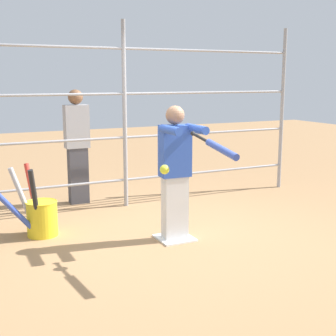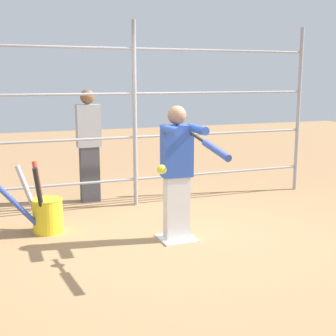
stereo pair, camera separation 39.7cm
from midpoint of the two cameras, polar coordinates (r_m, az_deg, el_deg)
ground_plane at (r=5.49m, az=-1.27°, el=-8.65°), size 24.00×24.00×0.00m
home_plate at (r=5.48m, az=-1.27°, el=-8.55°), size 0.40×0.40×0.02m
fence_backstop at (r=6.68m, az=-7.01°, el=6.33°), size 5.63×0.06×2.63m
batter at (r=5.25m, az=-1.24°, el=-0.11°), size 0.39×0.53×1.54m
baseball_bat_swinging at (r=4.36m, az=3.51°, el=2.53°), size 0.10×0.90×0.18m
softball_in_flight at (r=4.65m, az=-2.87°, el=-0.21°), size 0.10×0.10×0.10m
bat_bucket at (r=5.77m, az=-17.33°, el=-5.57°), size 0.79×0.66×0.85m
bystander_behind_fence at (r=7.01m, az=-12.62°, el=2.75°), size 0.35×0.22×1.68m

